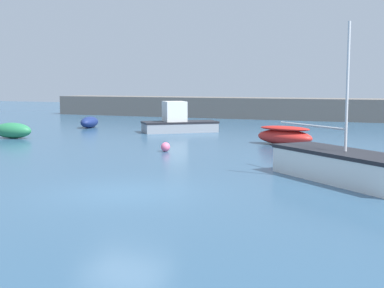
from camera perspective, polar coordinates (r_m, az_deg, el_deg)
The scene contains 8 objects.
ground_plane at distance 15.60m, azimuth -7.21°, elevation -5.59°, with size 120.00×120.00×0.20m, color #2D5170.
harbor_breakwater at distance 47.28m, azimuth 13.68°, elevation 3.63°, with size 51.79×3.86×1.84m, color #66605B.
fishing_dinghy_green at distance 38.60m, azimuth -10.88°, elevation 2.30°, with size 1.55×2.49×0.79m.
sailboat_short_mast at distance 17.85m, azimuth 15.98°, elevation -2.28°, with size 5.38×4.92×5.08m.
dinghy_near_pier at distance 32.32m, azimuth -18.59°, elevation 1.38°, with size 2.48×1.32×0.90m.
motorboat_with_cabin at distance 34.54m, azimuth -1.49°, elevation 2.35°, with size 4.90×4.51×1.99m.
rowboat_with_red_cover at distance 27.79m, azimuth 9.84°, elevation 0.91°, with size 3.33×2.12×0.97m.
mooring_buoy_pink at distance 24.74m, azimuth -2.85°, elevation -0.32°, with size 0.43×0.43×0.43m, color #EA668C.
Camera 1 is at (7.72, -13.16, 3.16)m, focal length 50.00 mm.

